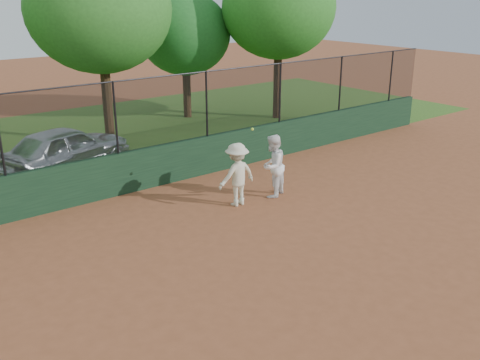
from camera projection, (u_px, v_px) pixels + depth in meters
ground at (275, 271)px, 11.03m from camera, size 80.00×80.00×0.00m
back_wall at (136, 170)px, 15.27m from camera, size 26.00×0.20×1.20m
grass_strip at (61, 145)px, 19.91m from camera, size 36.00×12.00×0.01m
parked_car at (66, 149)px, 16.89m from camera, size 4.62×2.98×1.46m
player_second at (273, 166)px, 14.75m from camera, size 1.06×0.97×1.76m
player_main at (237, 175)px, 14.14m from camera, size 1.11×0.64×2.14m
fence_assembly at (131, 114)px, 14.70m from camera, size 26.00×0.06×2.00m
tree_2 at (100, 9)px, 18.78m from camera, size 5.20×4.73×7.07m
tree_3 at (185, 34)px, 23.11m from camera, size 4.09×3.72×5.42m
tree_4 at (279, 7)px, 22.59m from camera, size 5.04×4.58×6.94m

